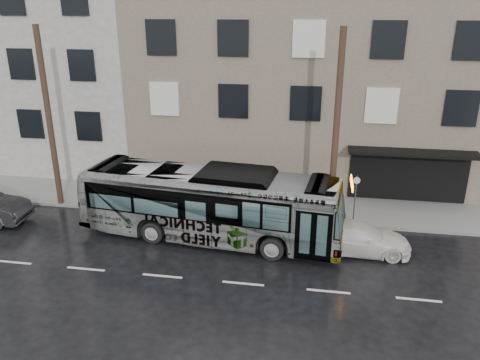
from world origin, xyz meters
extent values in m
plane|color=black|center=(0.00, 0.00, 0.00)|extent=(120.00, 120.00, 0.00)
cube|color=gray|center=(0.00, 4.90, 0.07)|extent=(90.00, 3.60, 0.15)
cube|color=gray|center=(5.00, 12.70, 5.50)|extent=(20.00, 12.00, 11.00)
cylinder|color=#483024|center=(6.50, 3.30, 4.65)|extent=(0.30, 0.30, 9.00)
cylinder|color=#483024|center=(-7.50, 3.30, 4.65)|extent=(0.30, 0.30, 9.00)
cylinder|color=slate|center=(7.60, 3.30, 1.35)|extent=(0.06, 0.06, 2.40)
imported|color=#B2B2B2|center=(1.13, 1.04, 1.65)|extent=(12.08, 4.09, 3.30)
imported|color=white|center=(7.58, 0.78, 0.65)|extent=(4.52, 1.88, 1.31)
camera|label=1|loc=(5.60, -17.61, 9.88)|focal=35.00mm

